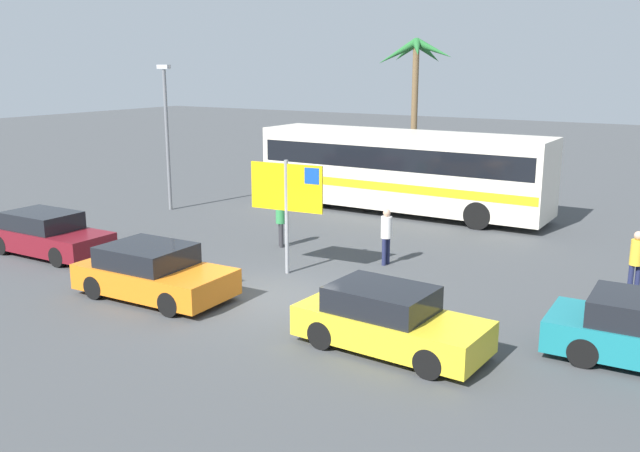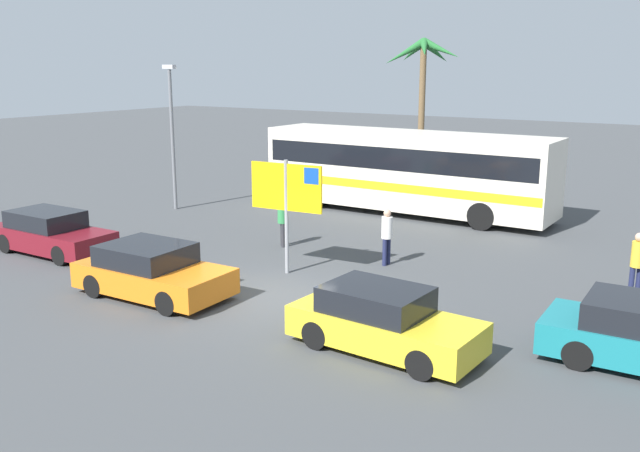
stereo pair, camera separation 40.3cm
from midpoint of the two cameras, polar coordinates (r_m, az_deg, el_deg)
ground at (r=17.47m, az=-3.40°, el=-5.96°), size 120.00×120.00×0.00m
bus_front_coach at (r=27.25m, az=7.54°, el=4.77°), size 11.49×2.63×3.17m
ferry_sign at (r=18.93m, az=-2.07°, el=2.84°), size 2.20×0.27×3.20m
car_maroon at (r=22.85m, az=-20.86°, el=-0.56°), size 4.21×1.70×1.32m
car_yellow at (r=14.25m, az=6.01°, el=-7.81°), size 4.01×1.85×1.32m
car_orange at (r=17.89m, az=-13.07°, el=-3.68°), size 4.04×2.01×1.32m
pedestrian_near_sign at (r=18.95m, az=25.26°, el=-2.55°), size 0.32×0.32×1.69m
pedestrian_by_bus at (r=20.11m, az=6.11°, el=-0.54°), size 0.32×0.32×1.66m
pedestrian_crossing_lot at (r=22.08m, az=-2.58°, el=0.66°), size 0.32×0.32×1.60m
lamp_post_right_side at (r=28.17m, az=-11.69°, el=7.73°), size 0.56×0.20×5.71m
palm_tree_seaside at (r=35.72m, az=8.84°, el=12.87°), size 3.93×4.01×7.01m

